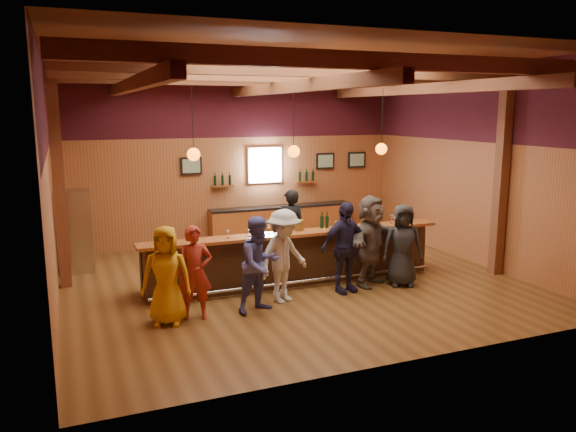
% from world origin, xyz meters
% --- Properties ---
extents(room, '(9.04, 9.00, 4.52)m').
position_xyz_m(room, '(0.00, 0.06, 3.21)').
color(room, brown).
rests_on(room, ground).
extents(bar_counter, '(6.30, 1.07, 1.11)m').
position_xyz_m(bar_counter, '(0.02, 0.15, 0.52)').
color(bar_counter, black).
rests_on(bar_counter, ground).
extents(back_bar_cabinet, '(4.00, 0.52, 0.95)m').
position_xyz_m(back_bar_cabinet, '(1.20, 3.72, 0.48)').
color(back_bar_cabinet, brown).
rests_on(back_bar_cabinet, ground).
extents(window, '(0.95, 0.09, 0.95)m').
position_xyz_m(window, '(0.80, 3.95, 2.05)').
color(window, silver).
rests_on(window, room).
extents(framed_pictures, '(5.35, 0.05, 0.45)m').
position_xyz_m(framed_pictures, '(1.67, 3.94, 2.10)').
color(framed_pictures, black).
rests_on(framed_pictures, room).
extents(wine_shelves, '(3.00, 0.18, 0.30)m').
position_xyz_m(wine_shelves, '(0.80, 3.88, 1.62)').
color(wine_shelves, brown).
rests_on(wine_shelves, room).
extents(pendant_lights, '(4.24, 0.24, 1.37)m').
position_xyz_m(pendant_lights, '(0.00, 0.00, 2.71)').
color(pendant_lights, black).
rests_on(pendant_lights, room).
extents(stainless_fridge, '(0.70, 0.70, 1.80)m').
position_xyz_m(stainless_fridge, '(-4.10, 2.60, 0.90)').
color(stainless_fridge, silver).
rests_on(stainless_fridge, ground).
extents(customer_orange, '(0.94, 0.76, 1.66)m').
position_xyz_m(customer_orange, '(-2.80, -1.28, 0.83)').
color(customer_orange, '#C78712').
rests_on(customer_orange, ground).
extents(customer_redvest, '(0.66, 0.50, 1.61)m').
position_xyz_m(customer_redvest, '(-2.31, -1.22, 0.80)').
color(customer_redvest, maroon).
rests_on(customer_redvest, ground).
extents(customer_denim, '(0.99, 0.88, 1.71)m').
position_xyz_m(customer_denim, '(-1.18, -1.29, 0.85)').
color(customer_denim, '#4C5099').
rests_on(customer_denim, ground).
extents(customer_white, '(1.29, 1.05, 1.74)m').
position_xyz_m(customer_white, '(-0.62, -1.00, 0.87)').
color(customer_white, beige).
rests_on(customer_white, ground).
extents(customer_navy, '(1.10, 0.59, 1.78)m').
position_xyz_m(customer_navy, '(0.69, -0.90, 0.89)').
color(customer_navy, '#201C39').
rests_on(customer_navy, ground).
extents(customer_brown, '(1.76, 1.32, 1.84)m').
position_xyz_m(customer_brown, '(1.40, -0.70, 0.92)').
color(customer_brown, '#5B4F49').
rests_on(customer_brown, ground).
extents(customer_dark, '(0.95, 0.79, 1.66)m').
position_xyz_m(customer_dark, '(1.98, -0.96, 0.83)').
color(customer_dark, black).
rests_on(customer_dark, ground).
extents(bartender, '(0.71, 0.52, 1.79)m').
position_xyz_m(bartender, '(0.38, 1.09, 0.89)').
color(bartender, black).
rests_on(bartender, ground).
extents(ice_bucket, '(0.20, 0.20, 0.21)m').
position_xyz_m(ice_bucket, '(0.10, -0.05, 1.22)').
color(ice_bucket, brown).
rests_on(ice_bucket, bar_counter).
extents(bottle_a, '(0.07, 0.07, 0.33)m').
position_xyz_m(bottle_a, '(0.73, -0.05, 1.24)').
color(bottle_a, black).
rests_on(bottle_a, bar_counter).
extents(bottle_b, '(0.07, 0.07, 0.34)m').
position_xyz_m(bottle_b, '(0.63, -0.02, 1.24)').
color(bottle_b, black).
rests_on(bottle_b, bar_counter).
extents(glass_a, '(0.07, 0.07, 0.16)m').
position_xyz_m(glass_a, '(-2.76, -0.15, 1.22)').
color(glass_a, silver).
rests_on(glass_a, bar_counter).
extents(glass_b, '(0.09, 0.09, 0.19)m').
position_xyz_m(glass_b, '(-2.16, -0.21, 1.25)').
color(glass_b, silver).
rests_on(glass_b, bar_counter).
extents(glass_c, '(0.07, 0.07, 0.16)m').
position_xyz_m(glass_c, '(-1.44, -0.20, 1.22)').
color(glass_c, silver).
rests_on(glass_c, bar_counter).
extents(glass_d, '(0.09, 0.09, 0.20)m').
position_xyz_m(glass_d, '(-1.01, -0.21, 1.25)').
color(glass_d, silver).
rests_on(glass_d, bar_counter).
extents(glass_e, '(0.08, 0.08, 0.17)m').
position_xyz_m(glass_e, '(-0.56, -0.08, 1.23)').
color(glass_e, silver).
rests_on(glass_e, bar_counter).
extents(glass_f, '(0.07, 0.07, 0.17)m').
position_xyz_m(glass_f, '(0.85, -0.20, 1.23)').
color(glass_f, silver).
rests_on(glass_f, bar_counter).
extents(glass_g, '(0.09, 0.09, 0.20)m').
position_xyz_m(glass_g, '(1.57, -0.21, 1.25)').
color(glass_g, silver).
rests_on(glass_g, bar_counter).
extents(glass_h, '(0.09, 0.09, 0.20)m').
position_xyz_m(glass_h, '(2.25, -0.11, 1.25)').
color(glass_h, silver).
rests_on(glass_h, bar_counter).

